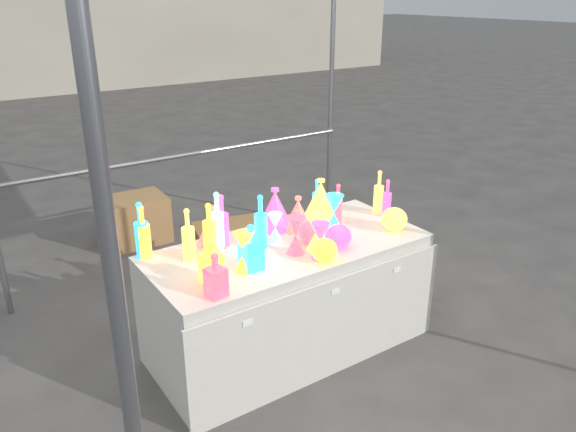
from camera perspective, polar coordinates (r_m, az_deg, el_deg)
ground at (r=3.94m, az=0.00°, el=-12.91°), size 80.00×80.00×0.00m
display_table at (r=3.73m, az=0.08°, el=-8.27°), size 1.84×0.83×0.75m
cardboard_box_closed at (r=5.53m, az=-15.42°, el=-0.38°), size 0.62×0.46×0.44m
cardboard_box_flat at (r=5.62m, az=-5.35°, el=-1.39°), size 0.89×0.72×0.07m
bottle_0 at (r=3.45m, az=-14.54°, el=-1.53°), size 0.10×0.10×0.34m
bottle_1 at (r=3.45m, az=-14.68°, el=-1.38°), size 0.09×0.09×0.36m
bottle_3 at (r=3.52m, az=-6.75°, el=-0.45°), size 0.11×0.11×0.34m
bottle_4 at (r=3.36m, az=-10.11°, el=-1.86°), size 0.09×0.09×0.33m
bottle_5 at (r=3.48m, az=-7.19°, el=-0.44°), size 0.09×0.09×0.37m
bottle_6 at (r=3.46m, az=-8.00°, el=-1.15°), size 0.11×0.11×0.32m
bottle_7 at (r=3.48m, az=-2.80°, el=-0.53°), size 0.09×0.09×0.35m
decanter_0 at (r=3.10m, az=-7.83°, el=-4.54°), size 0.11×0.11×0.26m
decanter_1 at (r=2.97m, az=-7.37°, el=-5.94°), size 0.11×0.11×0.25m
decanter_2 at (r=3.22m, az=-3.78°, el=-3.14°), size 0.12×0.12×0.28m
hourglass_0 at (r=3.42m, az=0.76°, el=-1.97°), size 0.13×0.13×0.24m
hourglass_1 at (r=3.36m, az=3.32°, el=-2.53°), size 0.12×0.12×0.23m
hourglass_2 at (r=3.46m, az=2.81°, el=-1.70°), size 0.15×0.15×0.23m
hourglass_3 at (r=3.59m, az=-1.31°, el=-1.16°), size 0.10×0.10×0.19m
hourglass_4 at (r=3.21m, az=-4.46°, el=-3.66°), size 0.15×0.15×0.24m
hourglass_5 at (r=3.74m, az=4.70°, el=0.32°), size 0.17×0.17×0.25m
globe_0 at (r=3.34m, az=3.70°, el=-3.60°), size 0.20×0.20×0.13m
globe_1 at (r=3.83m, az=10.73°, el=-0.43°), size 0.23×0.23×0.14m
globe_2 at (r=3.59m, az=2.30°, el=-1.73°), size 0.20×0.20×0.13m
globe_3 at (r=3.52m, az=5.14°, el=-2.21°), size 0.20×0.20×0.13m
lampshade_0 at (r=3.56m, az=-7.61°, el=-0.94°), size 0.24×0.24×0.26m
lampshade_1 at (r=3.74m, az=1.04°, el=0.25°), size 0.21×0.21×0.24m
lampshade_2 at (r=3.77m, az=-1.31°, el=0.78°), size 0.30×0.30×0.28m
lampshade_3 at (r=3.94m, az=3.33°, el=1.76°), size 0.26×0.26×0.29m
bottle_8 at (r=3.97m, az=2.92°, el=1.85°), size 0.08×0.08×0.28m
bottle_9 at (r=3.84m, az=5.07°, el=1.21°), size 0.07×0.07×0.29m
bottle_10 at (r=4.03m, az=10.03°, el=1.81°), size 0.08×0.08×0.27m
bottle_11 at (r=4.08m, az=9.21°, el=2.46°), size 0.08×0.08×0.32m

